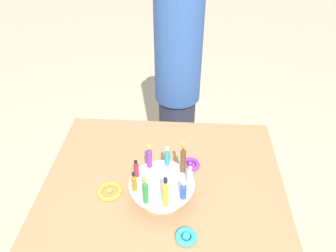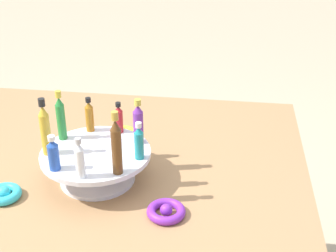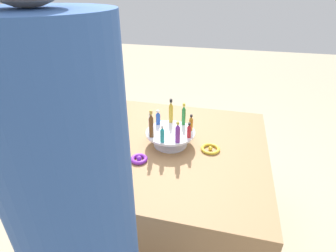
{
  "view_description": "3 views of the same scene",
  "coord_description": "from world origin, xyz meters",
  "px_view_note": "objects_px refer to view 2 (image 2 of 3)",
  "views": [
    {
      "loc": [
        0.09,
        -0.92,
        1.79
      ],
      "look_at": [
        0.01,
        0.25,
        0.89
      ],
      "focal_mm": 35.0,
      "sensor_mm": 36.0,
      "label": 1
    },
    {
      "loc": [
        0.95,
        0.31,
        1.37
      ],
      "look_at": [
        0.01,
        0.18,
        0.88
      ],
      "focal_mm": 50.0,
      "sensor_mm": 36.0,
      "label": 2
    },
    {
      "loc": [
        -0.29,
        1.22,
        1.5
      ],
      "look_at": [
        0.0,
        0.05,
        0.85
      ],
      "focal_mm": 28.0,
      "sensor_mm": 36.0,
      "label": 3
    }
  ],
  "objects_px": {
    "bottle_amber": "(89,116)",
    "bottle_green": "(61,117)",
    "bottle_teal": "(139,142)",
    "ribbon_bow_teal": "(4,194)",
    "bottle_clear": "(82,160)",
    "bottle_purple": "(138,123)",
    "bottle_red": "(119,119)",
    "bottle_brown": "(116,146)",
    "ribbon_bow_gold": "(120,135)",
    "bottle_blue": "(53,154)",
    "ribbon_bow_purple": "(166,211)",
    "bottle_gold": "(45,129)",
    "display_stand": "(96,162)"
  },
  "relations": [
    {
      "from": "bottle_brown",
      "to": "ribbon_bow_gold",
      "type": "height_order",
      "value": "bottle_brown"
    },
    {
      "from": "display_stand",
      "to": "bottle_teal",
      "type": "bearing_deg",
      "value": 82.18
    },
    {
      "from": "bottle_red",
      "to": "bottle_green",
      "type": "distance_m",
      "value": 0.15
    },
    {
      "from": "bottle_clear",
      "to": "bottle_amber",
      "type": "xyz_separation_m",
      "value": [
        -0.22,
        -0.05,
        -0.0
      ]
    },
    {
      "from": "bottle_red",
      "to": "bottle_purple",
      "type": "bearing_deg",
      "value": 52.18
    },
    {
      "from": "bottle_teal",
      "to": "ribbon_bow_teal",
      "type": "xyz_separation_m",
      "value": [
        0.09,
        -0.31,
        -0.11
      ]
    },
    {
      "from": "bottle_brown",
      "to": "bottle_green",
      "type": "distance_m",
      "value": 0.22
    },
    {
      "from": "bottle_teal",
      "to": "bottle_gold",
      "type": "xyz_separation_m",
      "value": [
        0.01,
        -0.22,
        0.02
      ]
    },
    {
      "from": "bottle_clear",
      "to": "bottle_red",
      "type": "height_order",
      "value": "bottle_clear"
    },
    {
      "from": "display_stand",
      "to": "bottle_green",
      "type": "bearing_deg",
      "value": -117.82
    },
    {
      "from": "bottle_green",
      "to": "bottle_teal",
      "type": "bearing_deg",
      "value": 72.18
    },
    {
      "from": "bottle_amber",
      "to": "bottle_clear",
      "type": "bearing_deg",
      "value": 12.18
    },
    {
      "from": "bottle_blue",
      "to": "bottle_clear",
      "type": "distance_m",
      "value": 0.08
    },
    {
      "from": "ribbon_bow_purple",
      "to": "ribbon_bow_teal",
      "type": "bearing_deg",
      "value": -91.73
    },
    {
      "from": "ribbon_bow_teal",
      "to": "bottle_brown",
      "type": "bearing_deg",
      "value": 94.66
    },
    {
      "from": "bottle_clear",
      "to": "ribbon_bow_purple",
      "type": "xyz_separation_m",
      "value": [
        0.0,
        0.19,
        -0.12
      ]
    },
    {
      "from": "bottle_amber",
      "to": "bottle_red",
      "type": "bearing_deg",
      "value": 92.18
    },
    {
      "from": "bottle_amber",
      "to": "bottle_teal",
      "type": "bearing_deg",
      "value": 52.18
    },
    {
      "from": "display_stand",
      "to": "bottle_brown",
      "type": "height_order",
      "value": "bottle_brown"
    },
    {
      "from": "bottle_purple",
      "to": "ribbon_bow_teal",
      "type": "bearing_deg",
      "value": -60.42
    },
    {
      "from": "display_stand",
      "to": "bottle_purple",
      "type": "xyz_separation_m",
      "value": [
        -0.06,
        0.1,
        0.09
      ]
    },
    {
      "from": "bottle_amber",
      "to": "ribbon_bow_purple",
      "type": "height_order",
      "value": "bottle_amber"
    },
    {
      "from": "bottle_green",
      "to": "bottle_clear",
      "type": "bearing_deg",
      "value": 32.18
    },
    {
      "from": "bottle_purple",
      "to": "ribbon_bow_teal",
      "type": "distance_m",
      "value": 0.36
    },
    {
      "from": "bottle_red",
      "to": "bottle_amber",
      "type": "relative_size",
      "value": 0.89
    },
    {
      "from": "bottle_brown",
      "to": "ribbon_bow_gold",
      "type": "xyz_separation_m",
      "value": [
        -0.31,
        -0.07,
        -0.14
      ]
    },
    {
      "from": "bottle_blue",
      "to": "bottle_amber",
      "type": "bearing_deg",
      "value": 172.18
    },
    {
      "from": "ribbon_bow_purple",
      "to": "bottle_purple",
      "type": "bearing_deg",
      "value": -151.97
    },
    {
      "from": "bottle_clear",
      "to": "bottle_teal",
      "type": "xyz_separation_m",
      "value": [
        -0.1,
        0.11,
        -0.0
      ]
    },
    {
      "from": "bottle_brown",
      "to": "display_stand",
      "type": "bearing_deg",
      "value": -137.82
    },
    {
      "from": "display_stand",
      "to": "bottle_green",
      "type": "xyz_separation_m",
      "value": [
        -0.05,
        -0.1,
        0.09
      ]
    },
    {
      "from": "bottle_purple",
      "to": "ribbon_bow_purple",
      "type": "height_order",
      "value": "bottle_purple"
    },
    {
      "from": "display_stand",
      "to": "ribbon_bow_purple",
      "type": "relative_size",
      "value": 3.08
    },
    {
      "from": "bottle_amber",
      "to": "bottle_green",
      "type": "relative_size",
      "value": 0.72
    },
    {
      "from": "bottle_green",
      "to": "bottle_brown",
      "type": "bearing_deg",
      "value": 52.18
    },
    {
      "from": "bottle_teal",
      "to": "bottle_red",
      "type": "relative_size",
      "value": 1.12
    },
    {
      "from": "bottle_gold",
      "to": "ribbon_bow_purple",
      "type": "xyz_separation_m",
      "value": [
        0.09,
        0.3,
        -0.14
      ]
    },
    {
      "from": "bottle_green",
      "to": "ribbon_bow_gold",
      "type": "distance_m",
      "value": 0.24
    },
    {
      "from": "bottle_brown",
      "to": "ribbon_bow_purple",
      "type": "bearing_deg",
      "value": 73.49
    },
    {
      "from": "bottle_blue",
      "to": "ribbon_bow_teal",
      "type": "xyz_separation_m",
      "value": [
        0.02,
        -0.13,
        -0.11
      ]
    },
    {
      "from": "ribbon_bow_gold",
      "to": "ribbon_bow_teal",
      "type": "height_order",
      "value": "ribbon_bow_teal"
    },
    {
      "from": "bottle_blue",
      "to": "ribbon_bow_gold",
      "type": "xyz_separation_m",
      "value": [
        -0.31,
        0.08,
        -0.11
      ]
    },
    {
      "from": "bottle_amber",
      "to": "ribbon_bow_gold",
      "type": "distance_m",
      "value": 0.17
    },
    {
      "from": "bottle_red",
      "to": "ribbon_bow_purple",
      "type": "bearing_deg",
      "value": 34.66
    },
    {
      "from": "bottle_clear",
      "to": "ribbon_bow_gold",
      "type": "xyz_separation_m",
      "value": [
        -0.34,
        0.0,
        -0.12
      ]
    },
    {
      "from": "bottle_purple",
      "to": "ribbon_bow_purple",
      "type": "xyz_separation_m",
      "value": [
        0.18,
        0.1,
        -0.13
      ]
    },
    {
      "from": "bottle_clear",
      "to": "bottle_purple",
      "type": "height_order",
      "value": "bottle_purple"
    },
    {
      "from": "bottle_blue",
      "to": "bottle_teal",
      "type": "relative_size",
      "value": 0.91
    },
    {
      "from": "bottle_green",
      "to": "bottle_amber",
      "type": "bearing_deg",
      "value": 132.18
    },
    {
      "from": "bottle_blue",
      "to": "ribbon_bow_purple",
      "type": "bearing_deg",
      "value": 83.76
    }
  ]
}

